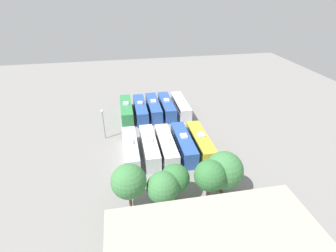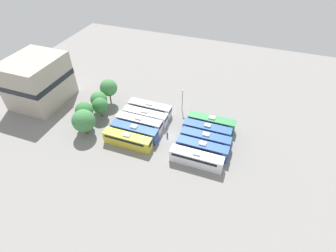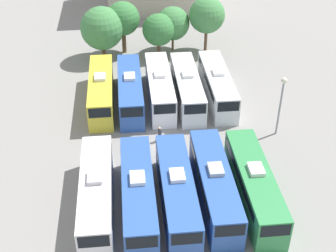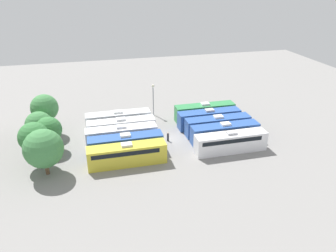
# 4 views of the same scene
# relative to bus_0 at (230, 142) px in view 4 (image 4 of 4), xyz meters

# --- Properties ---
(ground_plane) EXTENTS (122.83, 122.83, 0.00)m
(ground_plane) POSITION_rel_bus_0_xyz_m (6.56, 8.24, -1.74)
(ground_plane) COLOR gray
(bus_0) EXTENTS (2.61, 11.88, 3.53)m
(bus_0) POSITION_rel_bus_0_xyz_m (0.00, 0.00, 0.00)
(bus_0) COLOR white
(bus_0) RESTS_ON ground_plane
(bus_1) EXTENTS (2.61, 11.88, 3.53)m
(bus_1) POSITION_rel_bus_0_xyz_m (3.39, -0.44, 0.00)
(bus_1) COLOR #2D56A8
(bus_1) RESTS_ON ground_plane
(bus_2) EXTENTS (2.61, 11.88, 3.53)m
(bus_2) POSITION_rel_bus_0_xyz_m (6.60, -0.42, 0.00)
(bus_2) COLOR #2D56A8
(bus_2) RESTS_ON ground_plane
(bus_3) EXTENTS (2.61, 11.88, 3.53)m
(bus_3) POSITION_rel_bus_0_xyz_m (9.82, 0.02, 0.00)
(bus_3) COLOR #2D56A8
(bus_3) RESTS_ON ground_plane
(bus_4) EXTENTS (2.61, 11.88, 3.53)m
(bus_4) POSITION_rel_bus_0_xyz_m (13.11, -0.31, 0.00)
(bus_4) COLOR #338C4C
(bus_4) RESTS_ON ground_plane
(bus_5) EXTENTS (2.61, 11.88, 3.53)m
(bus_5) POSITION_rel_bus_0_xyz_m (0.11, 16.82, 0.00)
(bus_5) COLOR gold
(bus_5) RESTS_ON ground_plane
(bus_6) EXTENTS (2.61, 11.88, 3.53)m
(bus_6) POSITION_rel_bus_0_xyz_m (3.34, 16.59, 0.00)
(bus_6) COLOR #2D56A8
(bus_6) RESTS_ON ground_plane
(bus_7) EXTENTS (2.61, 11.88, 3.53)m
(bus_7) POSITION_rel_bus_0_xyz_m (6.68, 16.85, 0.00)
(bus_7) COLOR white
(bus_7) RESTS_ON ground_plane
(bus_8) EXTENTS (2.61, 11.88, 3.53)m
(bus_8) POSITION_rel_bus_0_xyz_m (9.75, 16.52, 0.00)
(bus_8) COLOR silver
(bus_8) RESTS_ON ground_plane
(bus_9) EXTENTS (2.61, 11.88, 3.53)m
(bus_9) POSITION_rel_bus_0_xyz_m (13.22, 16.67, 0.00)
(bus_9) COLOR silver
(bus_9) RESTS_ON ground_plane
(worker_person) EXTENTS (0.36, 0.36, 1.65)m
(worker_person) POSITION_rel_bus_0_xyz_m (5.98, 8.95, -0.98)
(worker_person) COLOR #333338
(worker_person) RESTS_ON ground_plane
(light_pole) EXTENTS (0.60, 0.60, 6.51)m
(light_pole) POSITION_rel_bus_0_xyz_m (17.98, 8.98, 2.78)
(light_pole) COLOR gray
(light_pole) RESTS_ON ground_plane
(tree_0) EXTENTS (5.60, 5.60, 6.98)m
(tree_0) POSITION_rel_bus_0_xyz_m (0.24, 28.41, 2.43)
(tree_0) COLOR brown
(tree_0) RESTS_ON ground_plane
(tree_1) EXTENTS (4.46, 4.46, 7.05)m
(tree_1) POSITION_rel_bus_0_xyz_m (2.97, 29.89, 3.04)
(tree_1) COLOR brown
(tree_1) RESTS_ON ground_plane
(tree_2) EXTENTS (4.24, 4.24, 5.83)m
(tree_2) POSITION_rel_bus_0_xyz_m (7.53, 28.32, 1.95)
(tree_2) COLOR brown
(tree_2) RESTS_ON ground_plane
(tree_3) EXTENTS (4.48, 4.48, 6.07)m
(tree_3) POSITION_rel_bus_0_xyz_m (9.60, 29.96, 2.08)
(tree_3) COLOR brown
(tree_3) RESTS_ON ground_plane
(tree_4) EXTENTS (4.78, 4.78, 7.45)m
(tree_4) POSITION_rel_bus_0_xyz_m (14.05, 29.29, 3.30)
(tree_4) COLOR brown
(tree_4) RESTS_ON ground_plane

